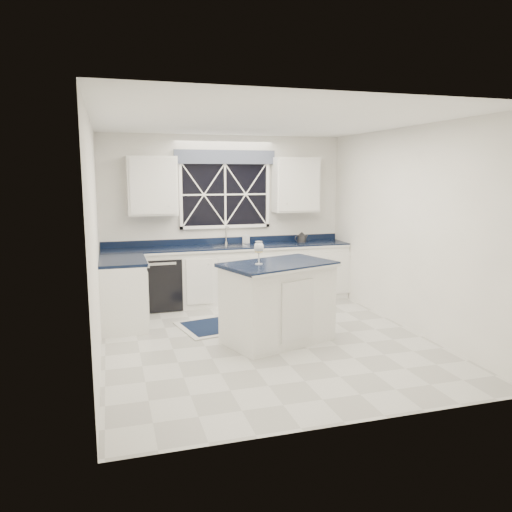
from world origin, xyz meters
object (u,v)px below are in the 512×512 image
object	(u,v)px
dishwasher	(161,282)
island	(278,302)
faucet	(226,235)
kettle	(302,237)
soap_bottle	(246,237)
wine_glass	(259,248)

from	to	relation	value
dishwasher	island	world-z (taller)	island
faucet	kettle	size ratio (longest dim) A/B	1.21
faucet	island	bearing A→B (deg)	-86.46
faucet	island	size ratio (longest dim) A/B	0.20
faucet	island	xyz separation A→B (m)	(0.14, -2.21, -0.59)
dishwasher	soap_bottle	xyz separation A→B (m)	(1.44, 0.21, 0.63)
wine_glass	dishwasher	bearing A→B (deg)	115.45
island	kettle	distance (m)	2.42
dishwasher	island	distance (m)	2.36
island	soap_bottle	xyz separation A→B (m)	(0.20, 2.22, 0.53)
dishwasher	kettle	xyz separation A→B (m)	(2.37, 0.06, 0.61)
soap_bottle	kettle	bearing A→B (deg)	-8.93
dishwasher	island	size ratio (longest dim) A/B	0.53
island	dishwasher	bearing A→B (deg)	102.86
wine_glass	soap_bottle	xyz separation A→B (m)	(0.46, 2.26, -0.16)
faucet	kettle	bearing A→B (deg)	-5.93
kettle	wine_glass	bearing A→B (deg)	-129.89
island	soap_bottle	world-z (taller)	soap_bottle
dishwasher	kettle	world-z (taller)	kettle
dishwasher	soap_bottle	world-z (taller)	soap_bottle
kettle	soap_bottle	world-z (taller)	soap_bottle
kettle	soap_bottle	distance (m)	0.94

